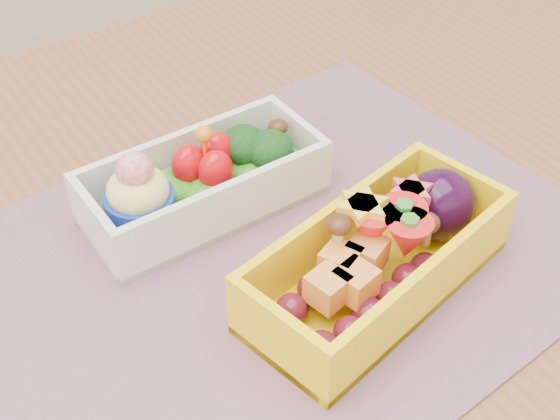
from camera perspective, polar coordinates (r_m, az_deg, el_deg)
table at (r=0.62m, az=-0.72°, el=-11.00°), size 1.20×0.80×0.75m
placemat at (r=0.55m, az=-0.36°, el=-3.60°), size 0.48×0.38×0.00m
bento_white at (r=0.58m, az=-5.81°, el=2.05°), size 0.18×0.08×0.08m
bento_yellow at (r=0.52m, az=7.67°, el=-3.37°), size 0.21×0.12×0.07m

